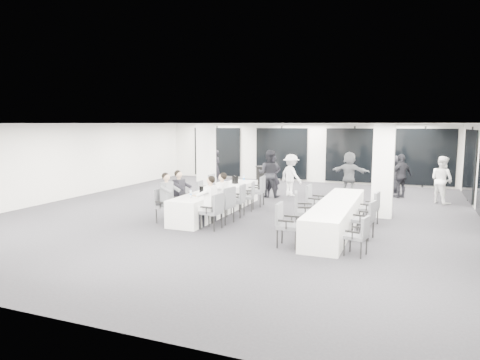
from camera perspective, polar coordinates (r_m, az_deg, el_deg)
The scene contains 43 objects.
room at distance 14.22m, azimuth 5.13°, elevation 1.77°, with size 14.04×16.04×2.84m.
column_left at distance 17.51m, azimuth -4.53°, elevation 2.88°, with size 0.60×0.60×2.80m, color white.
column_right at distance 13.54m, azimuth 18.56°, elevation 1.18°, with size 0.60×0.60×2.80m, color white.
banquet_table_main at distance 13.62m, azimuth -2.92°, elevation -2.76°, with size 0.90×5.00×0.75m, color silver.
banquet_table_side at distance 11.65m, azimuth 12.70°, elevation -4.69°, with size 0.90×5.00×0.75m, color silver.
cocktail_table at distance 18.51m, azimuth 3.12°, elevation 0.35°, with size 0.71×0.71×0.98m.
chair_main_left_near at distance 12.35m, azimuth -10.08°, elevation -3.09°, with size 0.57×0.61×0.97m.
chair_main_left_second at distance 12.93m, azimuth -8.49°, elevation -2.40°, with size 0.63×0.66×1.04m.
chair_main_left_mid at distance 13.61m, azimuth -6.80°, elevation -2.15°, with size 0.55×0.59×0.93m.
chair_main_left_fourth at distance 14.49m, azimuth -4.90°, elevation -1.64°, with size 0.46×0.52×0.89m.
chair_main_left_far at distance 15.34m, azimuth -3.32°, elevation -0.86°, with size 0.51×0.57×1.01m.
chair_main_right_near at distance 11.38m, azimuth -3.48°, elevation -3.88°, with size 0.54×0.58×0.97m.
chair_main_right_second at distance 12.05m, azimuth -1.92°, elevation -3.05°, with size 0.61×0.64×1.04m.
chair_main_right_mid at distance 12.92m, azimuth -0.24°, elevation -2.46°, with size 0.54×0.59×0.99m.
chair_main_right_fourth at distance 13.79m, azimuth 1.19°, elevation -1.94°, with size 0.57×0.60×0.94m.
chair_main_right_far at distance 14.62m, azimuth 2.47°, elevation -1.21°, with size 0.55×0.60×1.03m.
chair_side_left_near at distance 9.86m, azimuth 6.04°, elevation -5.57°, with size 0.52×0.58×1.01m.
chair_side_left_mid at distance 11.35m, azimuth 8.20°, elevation -3.80°, with size 0.64×0.66×1.03m.
chair_side_left_far at distance 12.79m, azimuth 9.77°, elevation -2.61°, with size 0.53×0.59×1.01m.
chair_side_right_near at distance 9.47m, azimuth 15.63°, elevation -6.88°, with size 0.52×0.54×0.86m.
chair_side_right_mid at distance 10.88m, azimuth 16.52°, elevation -4.78°, with size 0.56×0.59×0.95m.
chair_side_right_far at distance 12.38m, azimuth 17.17°, elevation -3.37°, with size 0.55×0.58×0.94m.
seated_guest_a at distance 12.21m, azimuth -9.48°, elevation -1.96°, with size 0.50×0.38×1.44m.
seated_guest_b at distance 12.80m, azimuth -7.89°, elevation -1.49°, with size 0.50×0.38×1.44m.
seated_guest_c at distance 11.41m, azimuth -4.24°, elevation -2.53°, with size 0.50×0.38×1.44m.
seated_guest_d at distance 12.10m, azimuth -2.64°, elevation -1.95°, with size 0.50×0.38×1.44m.
standing_guest_a at distance 16.38m, azimuth 4.39°, elevation 0.90°, with size 0.67×0.54×1.85m, color black.
standing_guest_b at distance 16.40m, azimuth 3.92°, elevation 1.27°, with size 0.99×0.60×2.05m, color black.
standing_guest_c at distance 16.79m, azimuth 6.84°, elevation 1.02°, with size 1.19×0.61×1.84m, color white.
standing_guest_d at distance 17.36m, azimuth 20.70°, elevation 0.89°, with size 1.12×0.62×1.90m, color black.
standing_guest_e at distance 18.51m, azimuth 19.72°, elevation 1.06°, with size 0.84×0.51×1.74m, color black.
standing_guest_f at distance 17.79m, azimuth 14.39°, elevation 1.32°, with size 1.76×0.68×1.92m, color slate.
standing_guest_g at distance 20.36m, azimuth -3.25°, elevation 2.08°, with size 0.64×0.52×1.77m, color black.
standing_guest_h at distance 16.64m, azimuth 25.33°, elevation 0.40°, with size 0.92×0.56×1.90m, color white.
ice_bucket_near at distance 12.55m, azimuth -4.94°, elevation -1.34°, with size 0.22×0.22×0.25m, color black.
ice_bucket_far at distance 14.78m, azimuth -0.67°, elevation 0.04°, with size 0.23×0.23×0.26m, color black.
water_bottle_a at distance 12.08m, azimuth -6.59°, elevation -1.84°, with size 0.06×0.06×0.20m, color silver.
water_bottle_b at distance 13.79m, azimuth -2.10°, elevation -0.59°, with size 0.07×0.07×0.22m, color silver.
water_bottle_c at distance 15.34m, azimuth 0.51°, elevation 0.24°, with size 0.07×0.07×0.22m, color silver.
plate_a at distance 12.30m, azimuth -6.17°, elevation -2.07°, with size 0.21×0.21×0.03m.
plate_b at distance 12.15m, azimuth -5.77°, elevation -2.18°, with size 0.22×0.22×0.03m.
plate_c at distance 12.93m, azimuth -4.06°, elevation -1.58°, with size 0.20×0.20×0.03m.
wine_glass at distance 11.39m, azimuth -6.62°, elevation -2.20°, with size 0.07×0.07×0.19m.
Camera 1 is at (4.92, -12.45, 2.79)m, focal length 32.00 mm.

